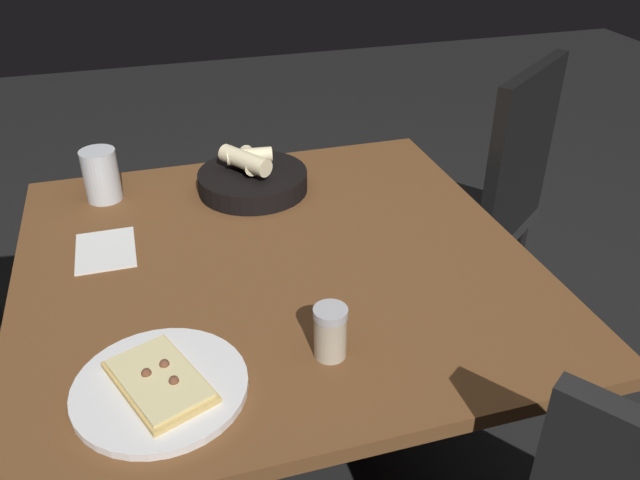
{
  "coord_description": "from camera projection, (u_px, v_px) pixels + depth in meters",
  "views": [
    {
      "loc": [
        1.09,
        -0.23,
        1.46
      ],
      "look_at": [
        0.02,
        0.09,
        0.77
      ],
      "focal_mm": 36.46,
      "sensor_mm": 36.0,
      "label": 1
    }
  ],
  "objects": [
    {
      "name": "pizza_plate",
      "position": [
        160.0,
        386.0,
        1.0
      ],
      "size": [
        0.27,
        0.27,
        0.04
      ],
      "color": "white",
      "rests_on": "dining_table"
    },
    {
      "name": "chair_far",
      "position": [
        477.0,
        199.0,
        1.97
      ],
      "size": [
        0.62,
        0.62,
        0.96
      ],
      "color": "black",
      "rests_on": "ground"
    },
    {
      "name": "bread_basket",
      "position": [
        252.0,
        178.0,
        1.57
      ],
      "size": [
        0.26,
        0.26,
        0.11
      ],
      "color": "black",
      "rests_on": "dining_table"
    },
    {
      "name": "napkin",
      "position": [
        106.0,
        250.0,
        1.35
      ],
      "size": [
        0.16,
        0.12,
        0.0
      ],
      "color": "white",
      "rests_on": "dining_table"
    },
    {
      "name": "dining_table",
      "position": [
        276.0,
        283.0,
        1.36
      ],
      "size": [
        1.01,
        1.03,
        0.73
      ],
      "color": "brown",
      "rests_on": "ground"
    },
    {
      "name": "beer_glass",
      "position": [
        102.0,
        178.0,
        1.52
      ],
      "size": [
        0.08,
        0.08,
        0.12
      ],
      "color": "silver",
      "rests_on": "dining_table"
    },
    {
      "name": "pepper_shaker",
      "position": [
        330.0,
        335.0,
        1.06
      ],
      "size": [
        0.06,
        0.06,
        0.09
      ],
      "color": "#BFB299",
      "rests_on": "dining_table"
    }
  ]
}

